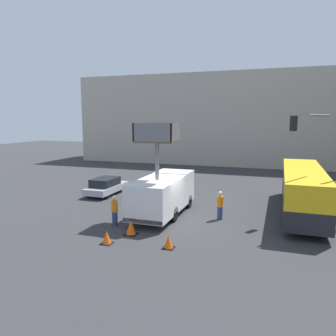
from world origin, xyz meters
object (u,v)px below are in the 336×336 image
Objects in this scene: road_worker_directing at (220,205)px; city_bus at (303,187)px; road_worker_near_truck at (115,210)px; traffic_cone_far_side at (107,238)px; traffic_cone_mid_road at (168,242)px; traffic_light_pole at (326,150)px; parked_car_curbside at (106,186)px; traffic_cone_near_truck at (131,228)px; utility_truck at (163,192)px.

city_bus is at bearing -102.42° from road_worker_directing.
road_worker_near_truck is 2.93m from traffic_cone_far_side.
city_bus is at bearing 53.28° from traffic_cone_mid_road.
traffic_light_pole reaches higher than city_bus.
city_bus is 6.46× the size of road_worker_directing.
traffic_cone_far_side is at bearing 121.23° from city_bus.
city_bus is 14.91m from parked_car_curbside.
traffic_cone_near_truck is 1.21× the size of traffic_cone_mid_road.
road_worker_directing is (3.62, 0.31, -0.67)m from utility_truck.
road_worker_directing reaches higher than traffic_cone_near_truck.
traffic_light_pole is 6.74m from road_worker_directing.
road_worker_near_truck is 0.41× the size of parked_car_curbside.
traffic_light_pole is 3.75× the size of road_worker_directing.
utility_truck is at bearing 79.97° from traffic_cone_far_side.
city_bus is 17.30× the size of traffic_cone_far_side.
traffic_cone_near_truck is at bearing 70.67° from traffic_cone_far_side.
city_bus is 11.61m from traffic_cone_near_truck.
utility_truck reaches higher than road_worker_directing.
traffic_cone_far_side is (-0.56, -1.60, -0.06)m from traffic_cone_near_truck.
traffic_cone_far_side reaches higher than traffic_cone_mid_road.
traffic_cone_mid_road is 0.98× the size of traffic_cone_far_side.
road_worker_near_truck is 6.39m from road_worker_directing.
road_worker_directing is at bearing -20.35° from parked_car_curbside.
utility_truck reaches higher than traffic_cone_far_side.
utility_truck is 5.71m from traffic_cone_far_side.
city_bus is 5.83m from road_worker_directing.
traffic_light_pole is 10.17m from traffic_cone_mid_road.
city_bus reaches higher than traffic_cone_near_truck.
traffic_cone_far_side is (-3.08, -0.46, 0.01)m from traffic_cone_mid_road.
road_worker_directing is 2.74× the size of traffic_cone_mid_road.
road_worker_directing is at bearing -174.96° from traffic_light_pole.
traffic_cone_far_side is at bearing -109.33° from traffic_cone_near_truck.
traffic_light_pole reaches higher than traffic_cone_mid_road.
road_worker_directing is at bearing 46.20° from traffic_cone_near_truck.
road_worker_near_truck is 1.00× the size of road_worker_directing.
parked_car_curbside is at bearing 133.23° from traffic_cone_mid_road.
parked_car_curbside is at bearing 79.50° from road_worker_near_truck.
road_worker_directing is 2.27× the size of traffic_cone_near_truck.
traffic_cone_mid_road is (2.11, -5.03, -1.24)m from utility_truck.
traffic_light_pole is 12.38m from road_worker_near_truck.
road_worker_near_truck reaches higher than parked_car_curbside.
traffic_cone_mid_road is at bearing -67.26° from utility_truck.
traffic_light_pole is at bearing -173.92° from city_bus.
traffic_cone_near_truck is at bearing -96.03° from utility_truck.
road_worker_near_truck is at bearing 108.71° from city_bus.
utility_truck is 10.05× the size of traffic_cone_far_side.
traffic_cone_mid_road is 0.15× the size of parked_car_curbside.
traffic_light_pole is at bearing 31.45° from traffic_cone_far_side.
city_bus is at bearing 22.33° from utility_truck.
traffic_cone_near_truck is (-9.75, -4.71, -4.05)m from traffic_light_pole.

